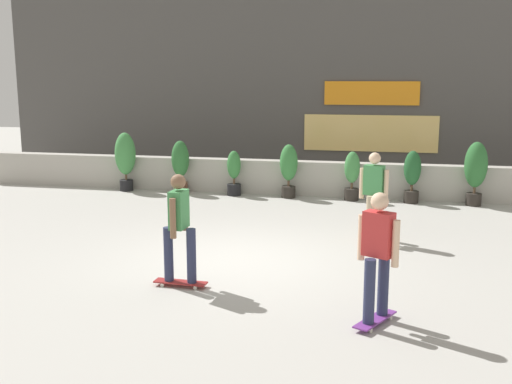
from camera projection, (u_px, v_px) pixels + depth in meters
name	position (u px, v px, depth m)	size (l,w,h in m)	color
ground_plane	(237.00, 260.00, 10.34)	(48.00, 48.00, 0.00)	#B2AFA8
planter_wall	(293.00, 178.00, 16.01)	(18.00, 0.40, 0.90)	#B2ADA3
building_backdrop	(313.00, 72.00, 19.32)	(20.00, 2.08, 6.50)	#4C4947
potted_plant_0	(125.00, 157.00, 16.45)	(0.56, 0.56, 1.60)	black
potted_plant_1	(180.00, 163.00, 16.14)	(0.47, 0.47, 1.41)	brown
potted_plant_2	(234.00, 172.00, 15.87)	(0.36, 0.36, 1.18)	black
potted_plant_3	(289.00, 167.00, 15.52)	(0.46, 0.46, 1.38)	#2D2823
potted_plant_4	(352.00, 174.00, 15.20)	(0.39, 0.39, 1.24)	#2D2823
potted_plant_5	(412.00, 174.00, 14.88)	(0.42, 0.42, 1.30)	#2D2823
potted_plant_6	(476.00, 169.00, 14.54)	(0.54, 0.54, 1.55)	#2D2823
skater_by_wall_left	(378.00, 253.00, 7.46)	(0.54, 0.80, 1.70)	#72338C
skater_far_right	(179.00, 225.00, 8.84)	(0.81, 0.56, 1.70)	maroon
skater_far_left	(374.00, 192.00, 11.36)	(0.54, 0.82, 1.70)	maroon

